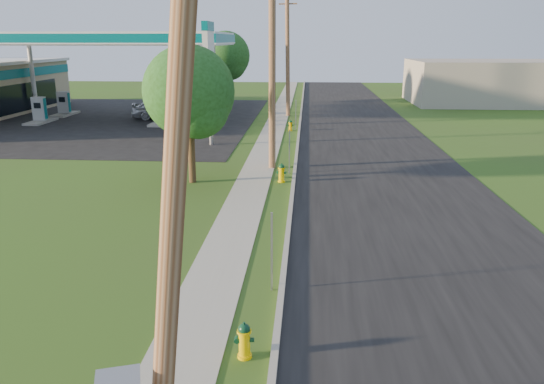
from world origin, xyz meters
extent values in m
cube|color=black|center=(4.50, 10.00, 0.01)|extent=(8.00, 120.00, 0.02)
cube|color=gray|center=(0.50, 10.00, 0.07)|extent=(0.15, 120.00, 0.15)
cube|color=#9C998E|center=(-1.25, 10.00, 0.01)|extent=(1.50, 120.00, 0.03)
cube|color=black|center=(-16.00, 32.00, 0.01)|extent=(26.00, 28.00, 0.02)
cylinder|color=brown|center=(-0.60, -1.00, 4.75)|extent=(1.31, 0.32, 9.48)
cylinder|color=brown|center=(-0.60, 17.00, 4.90)|extent=(0.32, 0.32, 9.80)
cylinder|color=brown|center=(-0.60, 35.00, 4.75)|extent=(0.49, 0.32, 9.50)
cube|color=brown|center=(-0.60, 35.00, 8.50)|extent=(1.40, 0.10, 0.12)
cube|color=gray|center=(0.25, 4.20, 1.00)|extent=(0.05, 0.04, 2.00)
cube|color=gray|center=(0.25, 16.00, 1.00)|extent=(0.05, 0.04, 2.00)
cube|color=gray|center=(0.25, 28.20, 1.00)|extent=(0.05, 0.04, 2.00)
cylinder|color=silver|center=(-21.50, 35.30, 2.75)|extent=(0.36, 0.36, 5.50)
cylinder|color=silver|center=(-6.50, 28.70, 2.75)|extent=(0.36, 0.36, 5.50)
cylinder|color=silver|center=(-6.50, 35.30, 2.75)|extent=(0.36, 0.36, 5.50)
cube|color=silver|center=(-14.00, 32.00, 5.95)|extent=(18.00, 9.00, 0.90)
cube|color=#00636A|center=(-14.00, 32.00, 5.95)|extent=(18.15, 9.15, 0.63)
cube|color=silver|center=(-14.00, 32.00, 5.63)|extent=(18.18, 9.18, 0.10)
cube|color=gray|center=(-18.50, 30.00, 0.09)|extent=(1.20, 3.20, 0.18)
cube|color=#9EA0A3|center=(-18.50, 30.00, 1.05)|extent=(0.90, 0.50, 1.70)
cube|color=#00636A|center=(-18.50, 30.00, 1.05)|extent=(0.94, 0.40, 1.50)
cube|color=black|center=(-18.50, 29.73, 1.30)|extent=(0.50, 0.02, 0.40)
cube|color=gray|center=(-9.50, 30.00, 0.09)|extent=(1.20, 3.20, 0.18)
cube|color=#9EA0A3|center=(-9.50, 30.00, 1.05)|extent=(0.90, 0.50, 1.70)
cube|color=#00636A|center=(-9.50, 30.00, 1.05)|extent=(0.94, 0.40, 1.50)
cube|color=black|center=(-9.50, 29.73, 1.30)|extent=(0.50, 0.02, 0.40)
cube|color=gray|center=(-18.50, 34.00, 0.09)|extent=(1.20, 3.20, 0.18)
cube|color=#9EA0A3|center=(-18.50, 34.00, 1.05)|extent=(0.90, 0.50, 1.70)
cube|color=#00636A|center=(-18.50, 34.00, 1.05)|extent=(0.94, 0.40, 1.50)
cube|color=black|center=(-18.50, 33.73, 1.30)|extent=(0.50, 0.02, 0.40)
cube|color=gray|center=(-9.50, 34.00, 0.09)|extent=(1.20, 3.20, 0.18)
cube|color=#9EA0A3|center=(-9.50, 34.00, 1.05)|extent=(0.90, 0.50, 1.70)
cube|color=#00636A|center=(-9.50, 34.00, 1.05)|extent=(0.94, 0.40, 1.50)
cube|color=black|center=(-9.50, 33.73, 1.30)|extent=(0.50, 0.02, 0.40)
cube|color=#00636A|center=(-21.98, 32.00, 3.30)|extent=(0.06, 22.00, 0.70)
cube|color=black|center=(-21.97, 32.00, 1.40)|extent=(0.06, 16.06, 2.20)
cylinder|color=gray|center=(-4.50, 22.50, 2.50)|extent=(0.24, 0.24, 5.00)
cube|color=silver|center=(-4.50, 22.50, 5.80)|extent=(0.30, 2.00, 2.00)
cube|color=#00636A|center=(-4.50, 22.50, 6.60)|extent=(0.34, 2.04, 0.50)
cube|color=#9F968B|center=(18.00, 45.00, 2.00)|extent=(14.00, 10.00, 4.00)
cylinder|color=#342313|center=(-3.83, 14.17, 1.48)|extent=(0.30, 0.30, 2.96)
sphere|color=#1E4415|center=(-3.83, 14.17, 3.84)|extent=(3.78, 3.78, 3.78)
sphere|color=#1E4415|center=(-3.43, 13.87, 3.25)|extent=(2.60, 2.60, 2.60)
cylinder|color=#342313|center=(-6.56, 42.28, 1.72)|extent=(0.30, 0.30, 3.45)
sphere|color=#1E4415|center=(-6.56, 42.28, 4.48)|extent=(4.41, 4.41, 4.41)
sphere|color=#1E4415|center=(-6.16, 41.98, 3.79)|extent=(3.03, 3.03, 3.03)
cylinder|color=#ECC101|center=(-0.08, 1.33, 0.03)|extent=(0.28, 0.28, 0.06)
cylinder|color=#ECC101|center=(-0.08, 1.33, 0.30)|extent=(0.22, 0.22, 0.60)
cylinder|color=#ECC101|center=(-0.08, 1.33, 0.56)|extent=(0.28, 0.28, 0.04)
sphere|color=#0C351E|center=(-0.08, 1.33, 0.60)|extent=(0.23, 0.23, 0.23)
cylinder|color=#0C351E|center=(-0.08, 1.33, 0.72)|extent=(0.05, 0.05, 0.06)
cylinder|color=#0C351E|center=(-0.07, 1.19, 0.38)|extent=(0.12, 0.13, 0.11)
cylinder|color=#0C351E|center=(-0.22, 1.32, 0.38)|extent=(0.11, 0.10, 0.09)
cylinder|color=#0C351E|center=(0.06, 1.33, 0.38)|extent=(0.11, 0.10, 0.09)
cylinder|color=#E2B800|center=(-0.02, 14.41, 0.03)|extent=(0.31, 0.31, 0.07)
cylinder|color=#E2B800|center=(-0.02, 14.41, 0.33)|extent=(0.25, 0.25, 0.67)
cylinder|color=#E2B800|center=(-0.02, 14.41, 0.62)|extent=(0.31, 0.31, 0.04)
sphere|color=#0D3C1C|center=(-0.02, 14.41, 0.67)|extent=(0.26, 0.26, 0.26)
cylinder|color=#0D3C1C|center=(-0.02, 14.41, 0.80)|extent=(0.06, 0.06, 0.07)
cylinder|color=#0D3C1C|center=(-0.06, 14.26, 0.42)|extent=(0.15, 0.16, 0.12)
cylinder|color=#0D3C1C|center=(-0.17, 14.45, 0.42)|extent=(0.13, 0.12, 0.10)
cylinder|color=#0D3C1C|center=(0.13, 14.38, 0.42)|extent=(0.13, 0.12, 0.10)
cylinder|color=#DCA100|center=(-0.09, 27.71, 0.03)|extent=(0.28, 0.28, 0.06)
cylinder|color=#DCA100|center=(-0.09, 27.71, 0.30)|extent=(0.22, 0.22, 0.60)
cylinder|color=#DCA100|center=(-0.09, 27.71, 0.56)|extent=(0.28, 0.28, 0.04)
sphere|color=#073818|center=(-0.09, 27.71, 0.60)|extent=(0.23, 0.23, 0.23)
cylinder|color=#073818|center=(-0.09, 27.71, 0.71)|extent=(0.05, 0.05, 0.06)
cylinder|color=#073818|center=(-0.06, 27.57, 0.38)|extent=(0.13, 0.14, 0.11)
cylinder|color=#073818|center=(-0.22, 27.68, 0.38)|extent=(0.11, 0.11, 0.09)
cylinder|color=#073818|center=(0.05, 27.73, 0.38)|extent=(0.11, 0.11, 0.09)
imported|color=#AEB0B6|center=(-9.94, 32.62, 0.84)|extent=(5.19, 2.79, 1.68)
camera|label=1|loc=(1.05, -7.55, 5.89)|focal=35.00mm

